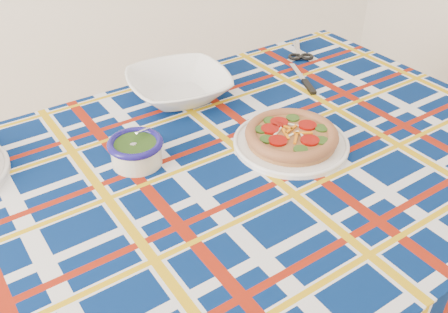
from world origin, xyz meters
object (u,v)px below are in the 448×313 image
object	(u,v)px
pesto_bowl	(136,149)
main_focaccia_plate	(291,135)
dining_table	(221,197)
serving_bowl	(179,86)

from	to	relation	value
pesto_bowl	main_focaccia_plate	bearing A→B (deg)	-4.83
dining_table	pesto_bowl	world-z (taller)	pesto_bowl
serving_bowl	main_focaccia_plate	bearing A→B (deg)	-56.54
pesto_bowl	serving_bowl	size ratio (longest dim) A/B	0.45
dining_table	serving_bowl	xyz separation A→B (m)	(-0.02, 0.38, 0.12)
dining_table	pesto_bowl	xyz separation A→B (m)	(-0.18, 0.09, 0.12)
serving_bowl	dining_table	bearing A→B (deg)	-87.56
main_focaccia_plate	pesto_bowl	distance (m)	0.39
main_focaccia_plate	serving_bowl	xyz separation A→B (m)	(-0.22, 0.33, 0.01)
dining_table	main_focaccia_plate	xyz separation A→B (m)	(0.20, 0.05, 0.11)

